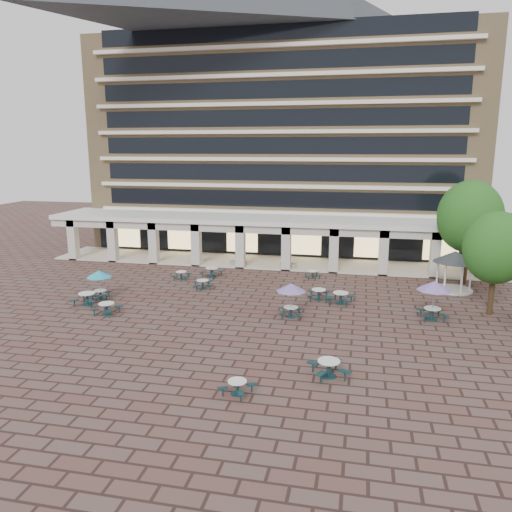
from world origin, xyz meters
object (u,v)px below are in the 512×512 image
object	(u,v)px
picnic_table_0	(107,308)
planter_right	(288,264)
planter_left	(238,260)
picnic_table_3	(329,367)
gazebo	(455,261)
picnic_table_2	(237,386)

from	to	relation	value
picnic_table_0	planter_right	world-z (taller)	planter_right
picnic_table_0	planter_left	distance (m)	15.97
picnic_table_3	gazebo	world-z (taller)	gazebo
picnic_table_0	planter_right	size ratio (longest dim) A/B	1.26
gazebo	planter_left	world-z (taller)	gazebo
gazebo	planter_right	xyz separation A→B (m)	(-13.50, 4.36, -1.86)
picnic_table_0	picnic_table_2	world-z (taller)	picnic_table_0
picnic_table_3	gazebo	xyz separation A→B (m)	(8.36, 16.90, 1.82)
gazebo	planter_left	distance (m)	18.73
picnic_table_0	picnic_table_2	distance (m)	14.20
picnic_table_0	planter_right	bearing A→B (deg)	64.26
picnic_table_0	picnic_table_2	xyz separation A→B (m)	(11.13, -8.82, -0.07)
planter_right	picnic_table_3	bearing A→B (deg)	-76.40
picnic_table_0	planter_right	xyz separation A→B (m)	(9.86, 15.08, -0.00)
gazebo	planter_left	xyz separation A→B (m)	(-18.13, 4.36, -1.77)
picnic_table_2	planter_right	xyz separation A→B (m)	(-1.27, 23.90, 0.07)
picnic_table_2	picnic_table_3	xyz separation A→B (m)	(3.88, 2.64, 0.10)
picnic_table_2	planter_right	bearing A→B (deg)	110.94
planter_left	planter_right	size ratio (longest dim) A/B	1.00
planter_left	planter_right	xyz separation A→B (m)	(4.63, -0.00, -0.09)
picnic_table_0	picnic_table_2	size ratio (longest dim) A/B	1.10
gazebo	planter_right	distance (m)	14.31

